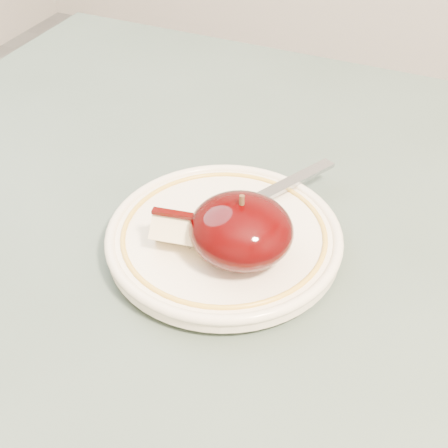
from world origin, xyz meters
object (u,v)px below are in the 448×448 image
at_px(table, 236,381).
at_px(fork, 256,200).
at_px(plate, 224,237).
at_px(apple_half, 241,230).

bearing_deg(table, fork, 104.93).
bearing_deg(plate, apple_half, -38.74).
distance_m(table, fork, 0.15).
relative_size(table, plate, 4.60).
bearing_deg(fork, plate, -164.43).
height_order(apple_half, fork, apple_half).
relative_size(apple_half, fork, 0.50).
height_order(plate, apple_half, apple_half).
distance_m(apple_half, fork, 0.07).
distance_m(plate, fork, 0.05).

